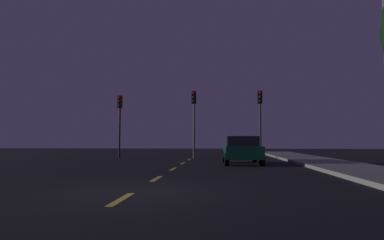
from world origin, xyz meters
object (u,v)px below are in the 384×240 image
at_px(traffic_signal_center, 194,111).
at_px(car_stopped_ahead, 242,150).
at_px(traffic_signal_right, 260,111).
at_px(street_lamp_right, 377,57).
at_px(traffic_signal_left, 120,114).

xyz_separation_m(traffic_signal_center, car_stopped_ahead, (3.00, -5.69, -2.62)).
xyz_separation_m(traffic_signal_right, street_lamp_right, (2.64, -11.71, 0.76)).
height_order(car_stopped_ahead, street_lamp_right, street_lamp_right).
height_order(traffic_signal_center, car_stopped_ahead, traffic_signal_center).
distance_m(traffic_signal_right, street_lamp_right, 12.03).
height_order(traffic_signal_center, street_lamp_right, street_lamp_right).
xyz_separation_m(traffic_signal_center, street_lamp_right, (7.30, -11.71, 0.73)).
bearing_deg(traffic_signal_left, traffic_signal_right, 0.00).
bearing_deg(car_stopped_ahead, street_lamp_right, -54.46).
bearing_deg(street_lamp_right, car_stopped_ahead, 125.54).
relative_size(traffic_signal_left, car_stopped_ahead, 1.13).
distance_m(traffic_signal_left, traffic_signal_center, 5.42).
bearing_deg(traffic_signal_center, street_lamp_right, -58.05).
relative_size(traffic_signal_right, car_stopped_ahead, 1.19).
bearing_deg(traffic_signal_left, traffic_signal_center, 0.01).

